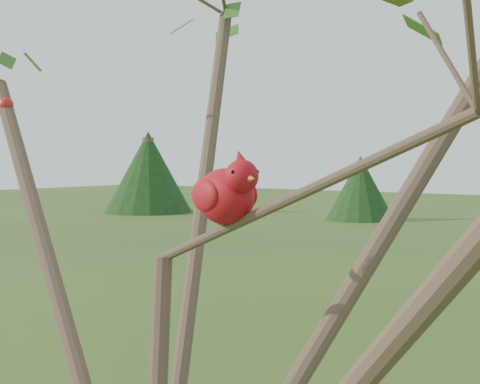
# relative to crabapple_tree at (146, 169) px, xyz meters

# --- Properties ---
(crabapple_tree) EXTENTS (2.35, 2.05, 2.95)m
(crabapple_tree) POSITION_rel_crabapple_tree_xyz_m (0.00, 0.00, 0.00)
(crabapple_tree) COLOR #463125
(crabapple_tree) RESTS_ON ground
(cardinal) EXTENTS (0.20, 0.14, 0.14)m
(cardinal) POSITION_rel_crabapple_tree_xyz_m (0.09, 0.11, -0.04)
(cardinal) COLOR red
(cardinal) RESTS_ON ground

